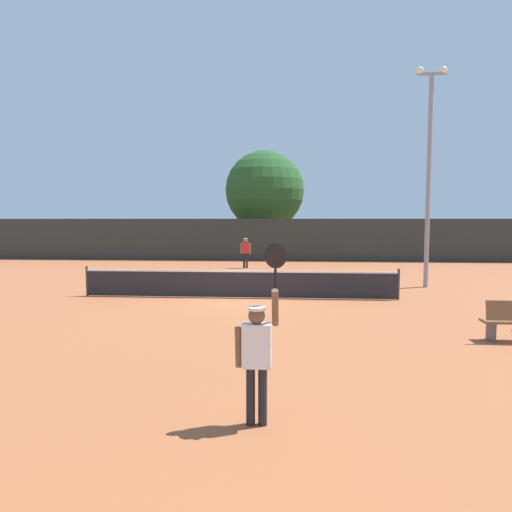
# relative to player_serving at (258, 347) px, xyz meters

# --- Properties ---
(ground_plane) EXTENTS (120.00, 120.00, 0.00)m
(ground_plane) POSITION_rel_player_serving_xyz_m (-1.36, 9.80, -1.05)
(ground_plane) COLOR #9E5633
(tennis_net) EXTENTS (11.02, 0.08, 1.07)m
(tennis_net) POSITION_rel_player_serving_xyz_m (-1.36, 9.80, -0.54)
(tennis_net) COLOR #232328
(tennis_net) RESTS_ON ground
(perimeter_fence) EXTENTS (38.14, 0.12, 2.80)m
(perimeter_fence) POSITION_rel_player_serving_xyz_m (-1.36, 24.34, 0.35)
(perimeter_fence) COLOR #2D332D
(perimeter_fence) RESTS_ON ground
(player_serving) EXTENTS (0.67, 0.38, 2.42)m
(player_serving) POSITION_rel_player_serving_xyz_m (0.00, 0.00, 0.00)
(player_serving) COLOR white
(player_serving) RESTS_ON ground
(player_receiving) EXTENTS (0.57, 0.25, 1.68)m
(player_receiving) POSITION_rel_player_serving_xyz_m (-2.10, 19.59, -0.02)
(player_receiving) COLOR red
(player_receiving) RESTS_ON ground
(tennis_ball) EXTENTS (0.07, 0.07, 0.07)m
(tennis_ball) POSITION_rel_player_serving_xyz_m (-4.33, 11.13, -1.02)
(tennis_ball) COLOR #CCE033
(tennis_ball) RESTS_ON ground
(light_pole) EXTENTS (1.18, 0.28, 8.70)m
(light_pole) POSITION_rel_player_serving_xyz_m (5.91, 12.91, 3.87)
(light_pole) COLOR gray
(light_pole) RESTS_ON ground
(large_tree) EXTENTS (5.96, 5.96, 7.93)m
(large_tree) POSITION_rel_player_serving_xyz_m (-1.54, 28.82, 3.88)
(large_tree) COLOR brown
(large_tree) RESTS_ON ground
(parked_car_near) EXTENTS (2.33, 4.38, 1.69)m
(parked_car_near) POSITION_rel_player_serving_xyz_m (0.19, 32.25, -0.27)
(parked_car_near) COLOR white
(parked_car_near) RESTS_ON ground
(parked_car_mid) EXTENTS (2.15, 4.31, 1.69)m
(parked_car_mid) POSITION_rel_player_serving_xyz_m (8.28, 30.52, -0.27)
(parked_car_mid) COLOR black
(parked_car_mid) RESTS_ON ground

